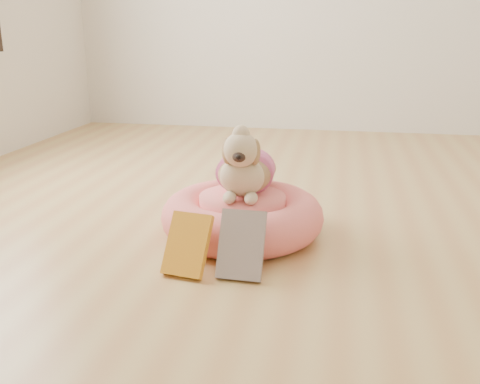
% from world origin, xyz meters
% --- Properties ---
extents(floor, '(4.50, 4.50, 0.00)m').
position_xyz_m(floor, '(0.00, 0.00, 0.00)').
color(floor, tan).
rests_on(floor, ground).
extents(pet_bed, '(0.63, 0.63, 0.16)m').
position_xyz_m(pet_bed, '(-0.24, -0.08, 0.08)').
color(pet_bed, '#E7665A').
rests_on(pet_bed, floor).
extents(dog, '(0.30, 0.41, 0.29)m').
position_xyz_m(dog, '(-0.24, -0.04, 0.31)').
color(dog, olive).
rests_on(dog, pet_bed).
extents(book_yellow, '(0.16, 0.16, 0.19)m').
position_xyz_m(book_yellow, '(-0.36, -0.44, 0.10)').
color(book_yellow, yellow).
rests_on(book_yellow, floor).
extents(book_white, '(0.15, 0.13, 0.21)m').
position_xyz_m(book_white, '(-0.18, -0.43, 0.11)').
color(book_white, white).
rests_on(book_white, floor).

